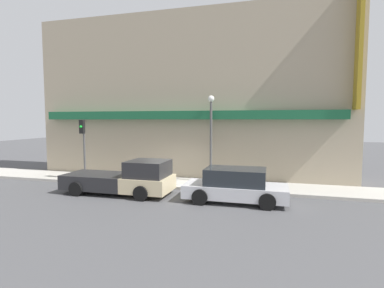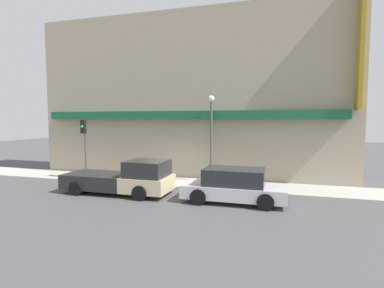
{
  "view_description": "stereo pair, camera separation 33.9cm",
  "coord_description": "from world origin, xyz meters",
  "views": [
    {
      "loc": [
        5.31,
        -14.74,
        3.69
      ],
      "look_at": [
        1.04,
        1.05,
        2.35
      ],
      "focal_mm": 28.0,
      "sensor_mm": 36.0,
      "label": 1
    },
    {
      "loc": [
        5.64,
        -14.65,
        3.69
      ],
      "look_at": [
        1.04,
        1.05,
        2.35
      ],
      "focal_mm": 28.0,
      "sensor_mm": 36.0,
      "label": 2
    }
  ],
  "objects": [
    {
      "name": "fire_hydrant",
      "position": [
        3.58,
        0.54,
        0.49
      ],
      "size": [
        0.2,
        0.2,
        0.68
      ],
      "color": "#196633",
      "rests_on": "sidewalk"
    },
    {
      "name": "pickup_truck",
      "position": [
        -1.72,
        -1.48,
        0.76
      ],
      "size": [
        5.48,
        2.22,
        1.72
      ],
      "rotation": [
        0.0,
        0.0,
        0.01
      ],
      "color": "beige",
      "rests_on": "ground"
    },
    {
      "name": "traffic_light",
      "position": [
        -5.4,
        0.46,
        2.59
      ],
      "size": [
        0.28,
        0.42,
        3.53
      ],
      "color": "#4C4C4C",
      "rests_on": "sidewalk"
    },
    {
      "name": "ground_plane",
      "position": [
        0.0,
        0.0,
        0.0
      ],
      "size": [
        80.0,
        80.0,
        0.0
      ],
      "primitive_type": "plane",
      "color": "#4C4C4F"
    },
    {
      "name": "building",
      "position": [
        0.02,
        4.11,
        5.12
      ],
      "size": [
        19.8,
        3.8,
        11.14
      ],
      "color": "tan",
      "rests_on": "ground"
    },
    {
      "name": "parked_car",
      "position": [
        3.74,
        -1.48,
        0.74
      ],
      "size": [
        4.57,
        2.08,
        1.52
      ],
      "rotation": [
        0.0,
        0.0,
        0.01
      ],
      "color": "silver",
      "rests_on": "ground"
    },
    {
      "name": "street_lamp",
      "position": [
        1.95,
        1.79,
        3.26
      ],
      "size": [
        0.36,
        0.36,
        4.88
      ],
      "color": "#4C4C4C",
      "rests_on": "sidewalk"
    },
    {
      "name": "sidewalk",
      "position": [
        0.0,
        1.32,
        0.08
      ],
      "size": [
        36.0,
        2.63,
        0.15
      ],
      "color": "#B7B2A8",
      "rests_on": "ground"
    }
  ]
}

